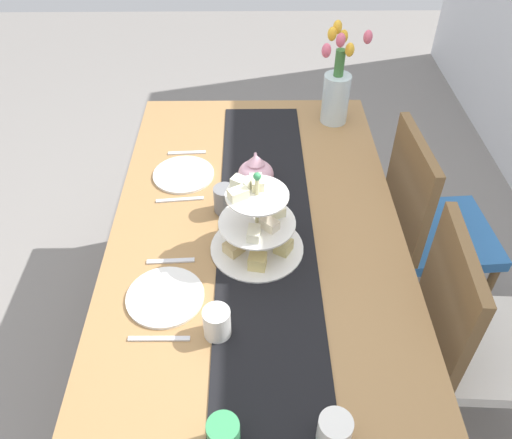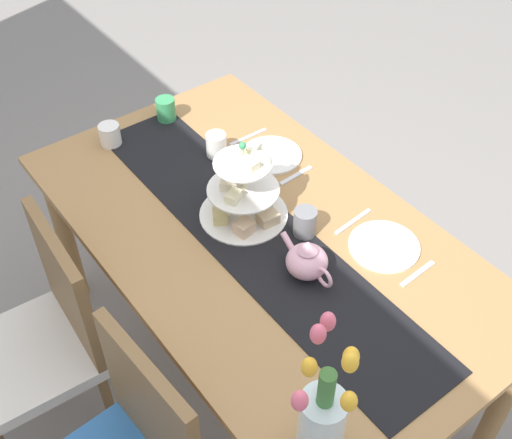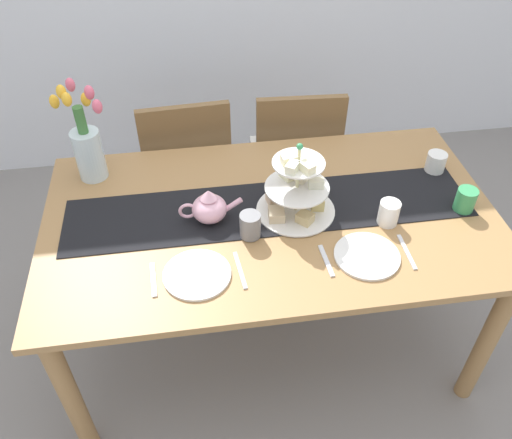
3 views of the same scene
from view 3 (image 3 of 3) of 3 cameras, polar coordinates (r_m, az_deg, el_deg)
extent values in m
plane|color=gray|center=(2.56, 1.30, -12.34)|extent=(8.00, 8.00, 0.00)
cube|color=#A37747|center=(2.00, 1.63, 0.32)|extent=(1.72, 0.98, 0.03)
cylinder|color=#A37747|center=(2.07, -19.59, -17.69)|extent=(0.07, 0.07, 0.74)
cylinder|color=#A37747|center=(2.27, 23.87, -12.05)|extent=(0.07, 0.07, 0.74)
cylinder|color=#A37747|center=(2.60, -17.59, -1.61)|extent=(0.07, 0.07, 0.74)
cylinder|color=#A37747|center=(2.76, 16.31, 1.70)|extent=(0.07, 0.07, 0.74)
cylinder|color=brown|center=(3.08, -4.22, 4.49)|extent=(0.04, 0.04, 0.41)
cylinder|color=brown|center=(3.07, -10.88, 3.56)|extent=(0.04, 0.04, 0.41)
cylinder|color=brown|center=(2.81, -3.09, 0.11)|extent=(0.04, 0.04, 0.41)
cylinder|color=brown|center=(2.79, -10.38, -0.92)|extent=(0.04, 0.04, 0.41)
cube|color=#3370B7|center=(2.79, -7.55, 5.53)|extent=(0.45, 0.45, 0.05)
cube|color=brown|center=(2.49, -7.57, 7.62)|extent=(0.42, 0.06, 0.45)
cylinder|color=brown|center=(3.15, 6.53, 5.19)|extent=(0.04, 0.04, 0.41)
cylinder|color=brown|center=(3.10, -0.04, 4.86)|extent=(0.04, 0.04, 0.41)
cylinder|color=brown|center=(2.87, 7.78, 0.89)|extent=(0.04, 0.04, 0.41)
cylinder|color=brown|center=(2.82, 0.62, 0.46)|extent=(0.04, 0.04, 0.41)
cube|color=silver|center=(2.84, 3.93, 6.56)|extent=(0.44, 0.44, 0.05)
cube|color=brown|center=(2.55, 4.80, 8.67)|extent=(0.42, 0.06, 0.45)
cube|color=black|center=(2.01, 1.49, 1.25)|extent=(1.55, 0.32, 0.00)
cylinder|color=beige|center=(1.91, 4.53, 4.16)|extent=(0.01, 0.01, 0.28)
cylinder|color=white|center=(2.00, 4.33, 1.05)|extent=(0.30, 0.30, 0.01)
cylinder|color=white|center=(1.93, 4.49, 3.52)|extent=(0.24, 0.24, 0.01)
cylinder|color=white|center=(1.86, 4.67, 6.17)|extent=(0.19, 0.19, 0.01)
cube|color=#E0C776|center=(2.00, 6.74, 1.87)|extent=(0.06, 0.06, 0.05)
cube|color=#D2C17A|center=(2.05, 4.39, 3.11)|extent=(0.07, 0.07, 0.04)
cube|color=beige|center=(2.01, 1.99, 2.38)|extent=(0.06, 0.07, 0.05)
cube|color=beige|center=(1.94, 2.24, 0.57)|extent=(0.06, 0.07, 0.04)
cube|color=#D3B97D|center=(1.93, 5.37, 0.18)|extent=(0.07, 0.07, 0.04)
cube|color=beige|center=(1.92, 6.57, 3.94)|extent=(0.06, 0.04, 0.03)
cube|color=beige|center=(1.95, 5.10, 4.70)|extent=(0.06, 0.07, 0.03)
cube|color=beige|center=(1.96, 3.39, 4.93)|extent=(0.06, 0.07, 0.03)
cube|color=#F1E8BB|center=(1.85, 3.60, 6.65)|extent=(0.06, 0.04, 0.03)
cube|color=#EAE9C6|center=(1.81, 3.99, 5.71)|extent=(0.06, 0.07, 0.03)
cube|color=#F1EABC|center=(1.81, 5.59, 5.70)|extent=(0.06, 0.07, 0.03)
sphere|color=#389356|center=(1.82, 4.79, 7.93)|extent=(0.02, 0.02, 0.02)
ellipsoid|color=#E5A8BC|center=(1.93, -5.10, 1.17)|extent=(0.13, 0.13, 0.10)
cone|color=#E5A8BC|center=(1.89, -5.22, 2.74)|extent=(0.06, 0.06, 0.04)
cylinder|color=#E5A8BC|center=(1.93, -2.45, 1.66)|extent=(0.07, 0.02, 0.06)
torus|color=#E5A8BC|center=(1.93, -7.46, 0.94)|extent=(0.07, 0.01, 0.07)
cylinder|color=silver|center=(2.21, -17.70, 6.74)|extent=(0.11, 0.11, 0.21)
cylinder|color=#3D7538|center=(2.13, -18.57, 10.14)|extent=(0.04, 0.04, 0.12)
ellipsoid|color=#E5607A|center=(2.05, -17.72, 13.05)|extent=(0.04, 0.04, 0.06)
ellipsoid|color=yellow|center=(2.11, -18.07, 12.34)|extent=(0.04, 0.04, 0.06)
ellipsoid|color=#E5607A|center=(2.18, -19.59, 13.67)|extent=(0.04, 0.04, 0.06)
ellipsoid|color=yellow|center=(2.12, -21.13, 11.90)|extent=(0.04, 0.04, 0.06)
ellipsoid|color=yellow|center=(2.06, -20.47, 12.90)|extent=(0.04, 0.04, 0.06)
ellipsoid|color=yellow|center=(2.05, -19.94, 12.21)|extent=(0.04, 0.04, 0.06)
ellipsoid|color=#E5607A|center=(2.01, -16.92, 11.71)|extent=(0.04, 0.04, 0.06)
cylinder|color=white|center=(2.30, 19.01, 5.91)|extent=(0.08, 0.08, 0.08)
cylinder|color=white|center=(1.77, -6.44, -5.96)|extent=(0.23, 0.23, 0.01)
cube|color=silver|center=(1.78, -11.12, -6.44)|extent=(0.02, 0.15, 0.01)
cube|color=silver|center=(1.78, -1.75, -5.53)|extent=(0.03, 0.17, 0.01)
cylinder|color=white|center=(1.86, 12.00, -3.89)|extent=(0.23, 0.23, 0.01)
cube|color=silver|center=(1.82, 7.66, -4.46)|extent=(0.02, 0.15, 0.01)
cube|color=silver|center=(1.91, 16.11, -3.40)|extent=(0.02, 0.17, 0.01)
cylinder|color=slate|center=(1.86, -0.64, -0.63)|extent=(0.08, 0.08, 0.09)
cylinder|color=white|center=(1.98, 14.27, 0.70)|extent=(0.08, 0.08, 0.09)
cylinder|color=#389356|center=(2.13, 21.86, 1.98)|extent=(0.08, 0.08, 0.09)
camera|label=1|loc=(2.12, 45.01, 28.98)|focal=36.31mm
camera|label=2|loc=(2.56, -39.48, 39.59)|focal=45.20mm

